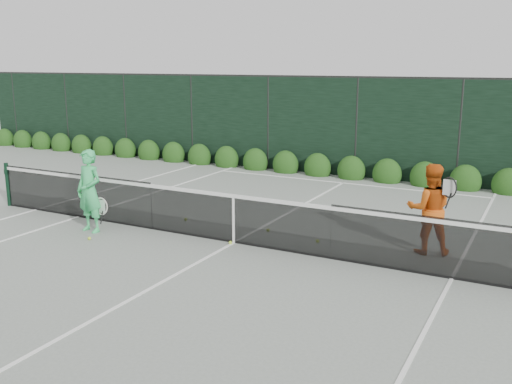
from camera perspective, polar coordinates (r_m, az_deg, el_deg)
The scene contains 8 objects.
ground at distance 11.25m, azimuth -2.22°, elevation -5.10°, with size 80.00×80.00×0.00m, color gray.
tennis_net at distance 11.11m, azimuth -2.36°, elevation -2.47°, with size 12.90×0.10×1.07m.
player_woman at distance 12.27m, azimuth -16.32°, elevation 0.09°, with size 0.68×0.46×1.73m.
player_man at distance 10.91m, azimuth 16.96°, elevation -1.62°, with size 0.99×0.87×1.68m.
court_lines at distance 11.24m, azimuth -2.22°, elevation -5.07°, with size 11.03×23.83×0.01m.
windscreen_fence at distance 8.69m, azimuth -11.27°, elevation -0.38°, with size 32.00×21.07×3.06m.
hedge_row at distance 17.56m, azimuth 9.50°, elevation 2.09°, with size 31.66×0.65×0.94m.
tennis_balls at distance 11.72m, azimuth -3.87°, elevation -4.20°, with size 4.17×2.24×0.07m.
Camera 1 is at (5.36, -9.26, 3.47)m, focal length 40.00 mm.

